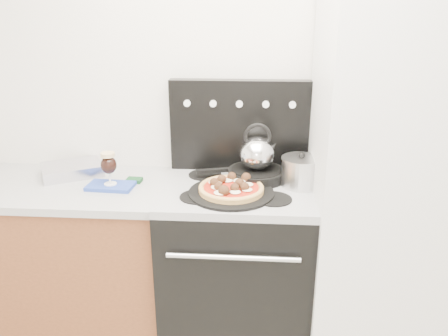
# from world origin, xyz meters

# --- Properties ---
(room_shell) EXTENTS (3.52, 3.01, 2.52)m
(room_shell) POSITION_xyz_m (0.00, 0.29, 1.25)
(room_shell) COLOR beige
(room_shell) RESTS_ON ground
(base_cabinet) EXTENTS (1.45, 0.60, 0.86)m
(base_cabinet) POSITION_xyz_m (-1.02, 1.20, 0.43)
(base_cabinet) COLOR brown
(base_cabinet) RESTS_ON ground
(countertop) EXTENTS (1.48, 0.63, 0.04)m
(countertop) POSITION_xyz_m (-1.02, 1.20, 0.88)
(countertop) COLOR #B3B3B4
(countertop) RESTS_ON base_cabinet
(stove_body) EXTENTS (0.76, 0.65, 0.88)m
(stove_body) POSITION_xyz_m (0.08, 1.18, 0.44)
(stove_body) COLOR black
(stove_body) RESTS_ON ground
(cooktop) EXTENTS (0.76, 0.65, 0.04)m
(cooktop) POSITION_xyz_m (0.08, 1.18, 0.90)
(cooktop) COLOR #ADADB2
(cooktop) RESTS_ON stove_body
(backguard) EXTENTS (0.76, 0.08, 0.50)m
(backguard) POSITION_xyz_m (0.08, 1.45, 1.17)
(backguard) COLOR black
(backguard) RESTS_ON cooktop
(fridge) EXTENTS (0.64, 0.68, 1.90)m
(fridge) POSITION_xyz_m (0.78, 1.15, 0.95)
(fridge) COLOR silver
(fridge) RESTS_ON ground
(foil_sheet) EXTENTS (0.39, 0.35, 0.06)m
(foil_sheet) POSITION_xyz_m (-0.85, 1.33, 0.93)
(foil_sheet) COLOR white
(foil_sheet) RESTS_ON countertop
(oven_mitt) EXTENTS (0.25, 0.15, 0.02)m
(oven_mitt) POSITION_xyz_m (-0.57, 1.16, 0.91)
(oven_mitt) COLOR #2B47B1
(oven_mitt) RESTS_ON countertop
(beer_glass) EXTENTS (0.10, 0.10, 0.18)m
(beer_glass) POSITION_xyz_m (-0.57, 1.16, 1.01)
(beer_glass) COLOR black
(beer_glass) RESTS_ON oven_mitt
(pizza_pan) EXTENTS (0.53, 0.53, 0.01)m
(pizza_pan) POSITION_xyz_m (0.06, 1.08, 0.93)
(pizza_pan) COLOR black
(pizza_pan) RESTS_ON cooktop
(pizza) EXTENTS (0.38, 0.38, 0.05)m
(pizza) POSITION_xyz_m (0.06, 1.08, 0.96)
(pizza) COLOR tan
(pizza) RESTS_ON pizza_pan
(skillet) EXTENTS (0.37, 0.37, 0.05)m
(skillet) POSITION_xyz_m (0.18, 1.29, 0.95)
(skillet) COLOR black
(skillet) RESTS_ON cooktop
(tea_kettle) EXTENTS (0.20, 0.20, 0.21)m
(tea_kettle) POSITION_xyz_m (0.18, 1.29, 1.08)
(tea_kettle) COLOR silver
(tea_kettle) RESTS_ON skillet
(stock_pot) EXTENTS (0.22, 0.22, 0.14)m
(stock_pot) POSITION_xyz_m (0.40, 1.21, 0.99)
(stock_pot) COLOR silver
(stock_pot) RESTS_ON cooktop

